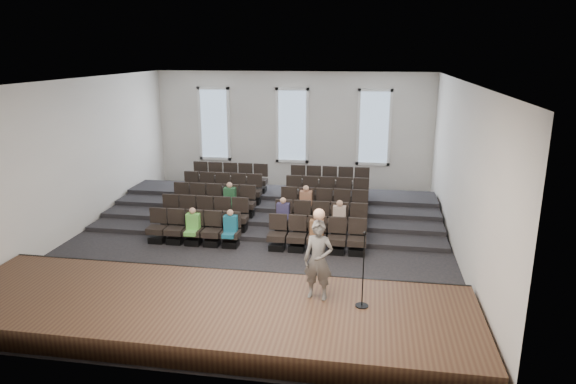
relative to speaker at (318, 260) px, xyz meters
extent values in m
plane|color=black|center=(-2.39, 4.50, -1.40)|extent=(14.00, 14.00, 0.00)
cube|color=white|center=(-2.39, 4.50, 3.61)|extent=(12.00, 14.00, 0.02)
cube|color=silver|center=(-2.39, 11.52, 1.10)|extent=(12.00, 0.04, 5.00)
cube|color=silver|center=(-2.39, -2.52, 1.10)|extent=(12.00, 0.04, 5.00)
cube|color=silver|center=(-8.41, 4.50, 1.10)|extent=(0.04, 14.00, 5.00)
cube|color=silver|center=(3.63, 4.50, 1.10)|extent=(0.04, 14.00, 5.00)
cube|color=#4A321F|center=(-2.39, -0.60, -1.15)|extent=(11.80, 3.60, 0.50)
cube|color=black|center=(-2.39, 1.17, -1.15)|extent=(11.80, 0.06, 0.52)
cube|color=black|center=(-2.39, 6.82, -1.33)|extent=(11.80, 4.80, 0.15)
cube|color=black|center=(-2.39, 7.35, -1.25)|extent=(11.80, 3.75, 0.30)
cube|color=black|center=(-2.39, 7.87, -1.18)|extent=(11.80, 2.70, 0.45)
cube|color=black|center=(-2.39, 8.40, -1.10)|extent=(11.80, 1.65, 0.60)
cube|color=black|center=(-5.51, 3.90, -1.30)|extent=(0.47, 0.43, 0.20)
cube|color=black|center=(-5.51, 3.90, -0.99)|extent=(0.55, 0.50, 0.19)
cube|color=black|center=(-5.51, 4.11, -0.58)|extent=(0.55, 0.08, 0.50)
cube|color=black|center=(-4.91, 3.90, -1.30)|extent=(0.47, 0.43, 0.20)
cube|color=black|center=(-4.91, 3.90, -0.99)|extent=(0.55, 0.50, 0.19)
cube|color=black|center=(-4.91, 4.11, -0.58)|extent=(0.55, 0.08, 0.50)
cube|color=black|center=(-4.31, 3.90, -1.30)|extent=(0.47, 0.43, 0.20)
cube|color=black|center=(-4.31, 3.90, -0.99)|extent=(0.55, 0.50, 0.19)
cube|color=black|center=(-4.31, 4.11, -0.58)|extent=(0.55, 0.08, 0.50)
cube|color=black|center=(-3.71, 3.90, -1.30)|extent=(0.47, 0.43, 0.20)
cube|color=black|center=(-3.71, 3.90, -0.99)|extent=(0.55, 0.50, 0.19)
cube|color=black|center=(-3.71, 4.11, -0.58)|extent=(0.55, 0.08, 0.50)
cube|color=black|center=(-3.11, 3.90, -1.30)|extent=(0.47, 0.43, 0.20)
cube|color=black|center=(-3.11, 3.90, -0.99)|extent=(0.55, 0.50, 0.19)
cube|color=black|center=(-3.11, 4.11, -0.58)|extent=(0.55, 0.08, 0.50)
cube|color=black|center=(-1.66, 3.90, -1.30)|extent=(0.47, 0.43, 0.20)
cube|color=black|center=(-1.66, 3.90, -0.99)|extent=(0.55, 0.50, 0.19)
cube|color=black|center=(-1.66, 4.11, -0.58)|extent=(0.55, 0.08, 0.50)
cube|color=black|center=(-1.06, 3.90, -1.30)|extent=(0.47, 0.43, 0.20)
cube|color=black|center=(-1.06, 3.90, -0.99)|extent=(0.55, 0.50, 0.19)
cube|color=black|center=(-1.06, 4.11, -0.58)|extent=(0.55, 0.08, 0.50)
cube|color=black|center=(-0.46, 3.90, -1.30)|extent=(0.47, 0.43, 0.20)
cube|color=black|center=(-0.46, 3.90, -0.99)|extent=(0.55, 0.50, 0.19)
cube|color=black|center=(-0.46, 4.11, -0.58)|extent=(0.55, 0.08, 0.50)
cube|color=black|center=(0.14, 3.90, -1.30)|extent=(0.47, 0.43, 0.20)
cube|color=black|center=(0.14, 3.90, -0.99)|extent=(0.55, 0.50, 0.19)
cube|color=black|center=(0.14, 4.11, -0.58)|extent=(0.55, 0.08, 0.50)
cube|color=black|center=(0.74, 3.90, -1.30)|extent=(0.47, 0.43, 0.20)
cube|color=black|center=(0.74, 3.90, -0.99)|extent=(0.55, 0.50, 0.19)
cube|color=black|center=(0.74, 4.11, -0.58)|extent=(0.55, 0.08, 0.50)
cube|color=black|center=(-5.51, 4.95, -1.15)|extent=(0.47, 0.43, 0.20)
cube|color=black|center=(-5.51, 4.95, -0.84)|extent=(0.55, 0.50, 0.19)
cube|color=black|center=(-5.51, 5.16, -0.43)|extent=(0.55, 0.08, 0.50)
cube|color=black|center=(-4.91, 4.95, -1.15)|extent=(0.47, 0.43, 0.20)
cube|color=black|center=(-4.91, 4.95, -0.84)|extent=(0.55, 0.50, 0.19)
cube|color=black|center=(-4.91, 5.16, -0.43)|extent=(0.55, 0.08, 0.50)
cube|color=black|center=(-4.31, 4.95, -1.15)|extent=(0.47, 0.43, 0.20)
cube|color=black|center=(-4.31, 4.95, -0.84)|extent=(0.55, 0.50, 0.19)
cube|color=black|center=(-4.31, 5.16, -0.43)|extent=(0.55, 0.08, 0.50)
cube|color=black|center=(-3.71, 4.95, -1.15)|extent=(0.47, 0.43, 0.20)
cube|color=black|center=(-3.71, 4.95, -0.84)|extent=(0.55, 0.50, 0.19)
cube|color=black|center=(-3.71, 5.16, -0.43)|extent=(0.55, 0.08, 0.50)
cube|color=black|center=(-3.11, 4.95, -1.15)|extent=(0.47, 0.43, 0.20)
cube|color=black|center=(-3.11, 4.95, -0.84)|extent=(0.55, 0.50, 0.19)
cube|color=black|center=(-3.11, 5.16, -0.43)|extent=(0.55, 0.08, 0.50)
cube|color=black|center=(-1.66, 4.95, -1.15)|extent=(0.47, 0.43, 0.20)
cube|color=black|center=(-1.66, 4.95, -0.84)|extent=(0.55, 0.50, 0.19)
cube|color=black|center=(-1.66, 5.16, -0.43)|extent=(0.55, 0.08, 0.50)
cube|color=black|center=(-1.06, 4.95, -1.15)|extent=(0.47, 0.43, 0.20)
cube|color=black|center=(-1.06, 4.95, -0.84)|extent=(0.55, 0.50, 0.19)
cube|color=black|center=(-1.06, 5.16, -0.43)|extent=(0.55, 0.08, 0.50)
cube|color=black|center=(-0.46, 4.95, -1.15)|extent=(0.47, 0.43, 0.20)
cube|color=black|center=(-0.46, 4.95, -0.84)|extent=(0.55, 0.50, 0.19)
cube|color=black|center=(-0.46, 5.16, -0.43)|extent=(0.55, 0.08, 0.50)
cube|color=black|center=(0.14, 4.95, -1.15)|extent=(0.47, 0.43, 0.20)
cube|color=black|center=(0.14, 4.95, -0.84)|extent=(0.55, 0.50, 0.19)
cube|color=black|center=(0.14, 5.16, -0.43)|extent=(0.55, 0.08, 0.50)
cube|color=black|center=(0.74, 4.95, -1.15)|extent=(0.47, 0.43, 0.20)
cube|color=black|center=(0.74, 4.95, -0.84)|extent=(0.55, 0.50, 0.19)
cube|color=black|center=(0.74, 5.16, -0.43)|extent=(0.55, 0.08, 0.50)
cube|color=black|center=(-5.51, 6.00, -1.00)|extent=(0.47, 0.42, 0.20)
cube|color=black|center=(-5.51, 6.00, -0.69)|extent=(0.55, 0.50, 0.19)
cube|color=black|center=(-5.51, 6.21, -0.28)|extent=(0.55, 0.08, 0.50)
cube|color=black|center=(-4.91, 6.00, -1.00)|extent=(0.47, 0.42, 0.20)
cube|color=black|center=(-4.91, 6.00, -0.69)|extent=(0.55, 0.50, 0.19)
cube|color=black|center=(-4.91, 6.21, -0.28)|extent=(0.55, 0.08, 0.50)
cube|color=black|center=(-4.31, 6.00, -1.00)|extent=(0.47, 0.42, 0.20)
cube|color=black|center=(-4.31, 6.00, -0.69)|extent=(0.55, 0.50, 0.19)
cube|color=black|center=(-4.31, 6.21, -0.28)|extent=(0.55, 0.08, 0.50)
cube|color=black|center=(-3.71, 6.00, -1.00)|extent=(0.47, 0.42, 0.20)
cube|color=black|center=(-3.71, 6.00, -0.69)|extent=(0.55, 0.50, 0.19)
cube|color=black|center=(-3.71, 6.21, -0.28)|extent=(0.55, 0.08, 0.50)
cube|color=black|center=(-3.11, 6.00, -1.00)|extent=(0.47, 0.42, 0.20)
cube|color=black|center=(-3.11, 6.00, -0.69)|extent=(0.55, 0.50, 0.19)
cube|color=black|center=(-3.11, 6.21, -0.28)|extent=(0.55, 0.08, 0.50)
cube|color=black|center=(-1.66, 6.00, -1.00)|extent=(0.47, 0.42, 0.20)
cube|color=black|center=(-1.66, 6.00, -0.69)|extent=(0.55, 0.50, 0.19)
cube|color=black|center=(-1.66, 6.21, -0.28)|extent=(0.55, 0.08, 0.50)
cube|color=black|center=(-1.06, 6.00, -1.00)|extent=(0.47, 0.42, 0.20)
cube|color=black|center=(-1.06, 6.00, -0.69)|extent=(0.55, 0.50, 0.19)
cube|color=black|center=(-1.06, 6.21, -0.28)|extent=(0.55, 0.08, 0.50)
cube|color=black|center=(-0.46, 6.00, -1.00)|extent=(0.47, 0.42, 0.20)
cube|color=black|center=(-0.46, 6.00, -0.69)|extent=(0.55, 0.50, 0.19)
cube|color=black|center=(-0.46, 6.21, -0.28)|extent=(0.55, 0.08, 0.50)
cube|color=black|center=(0.14, 6.00, -1.00)|extent=(0.47, 0.42, 0.20)
cube|color=black|center=(0.14, 6.00, -0.69)|extent=(0.55, 0.50, 0.19)
cube|color=black|center=(0.14, 6.21, -0.28)|extent=(0.55, 0.08, 0.50)
cube|color=black|center=(0.74, 6.00, -1.00)|extent=(0.47, 0.42, 0.20)
cube|color=black|center=(0.74, 6.00, -0.69)|extent=(0.55, 0.50, 0.19)
cube|color=black|center=(0.74, 6.21, -0.28)|extent=(0.55, 0.08, 0.50)
cube|color=black|center=(-5.51, 7.05, -0.85)|extent=(0.47, 0.42, 0.20)
cube|color=black|center=(-5.51, 7.05, -0.54)|extent=(0.55, 0.50, 0.19)
cube|color=black|center=(-5.51, 7.26, -0.13)|extent=(0.55, 0.08, 0.50)
cube|color=black|center=(-4.91, 7.05, -0.85)|extent=(0.47, 0.42, 0.20)
cube|color=black|center=(-4.91, 7.05, -0.54)|extent=(0.55, 0.50, 0.19)
cube|color=black|center=(-4.91, 7.26, -0.13)|extent=(0.55, 0.08, 0.50)
cube|color=black|center=(-4.31, 7.05, -0.85)|extent=(0.47, 0.42, 0.20)
cube|color=black|center=(-4.31, 7.05, -0.54)|extent=(0.55, 0.50, 0.19)
cube|color=black|center=(-4.31, 7.26, -0.13)|extent=(0.55, 0.08, 0.50)
cube|color=black|center=(-3.71, 7.05, -0.85)|extent=(0.47, 0.42, 0.20)
cube|color=black|center=(-3.71, 7.05, -0.54)|extent=(0.55, 0.50, 0.19)
cube|color=black|center=(-3.71, 7.26, -0.13)|extent=(0.55, 0.08, 0.50)
cube|color=black|center=(-3.11, 7.05, -0.85)|extent=(0.47, 0.42, 0.20)
cube|color=black|center=(-3.11, 7.05, -0.54)|extent=(0.55, 0.50, 0.19)
cube|color=black|center=(-3.11, 7.26, -0.13)|extent=(0.55, 0.08, 0.50)
cube|color=black|center=(-1.66, 7.05, -0.85)|extent=(0.47, 0.42, 0.20)
cube|color=black|center=(-1.66, 7.05, -0.54)|extent=(0.55, 0.50, 0.19)
cube|color=black|center=(-1.66, 7.26, -0.13)|extent=(0.55, 0.08, 0.50)
cube|color=black|center=(-1.06, 7.05, -0.85)|extent=(0.47, 0.42, 0.20)
cube|color=black|center=(-1.06, 7.05, -0.54)|extent=(0.55, 0.50, 0.19)
cube|color=black|center=(-1.06, 7.26, -0.13)|extent=(0.55, 0.08, 0.50)
cube|color=black|center=(-0.46, 7.05, -0.85)|extent=(0.47, 0.42, 0.20)
cube|color=black|center=(-0.46, 7.05, -0.54)|extent=(0.55, 0.50, 0.19)
cube|color=black|center=(-0.46, 7.26, -0.13)|extent=(0.55, 0.08, 0.50)
cube|color=black|center=(0.14, 7.05, -0.85)|extent=(0.47, 0.42, 0.20)
cube|color=black|center=(0.14, 7.05, -0.54)|extent=(0.55, 0.50, 0.19)
cube|color=black|center=(0.14, 7.26, -0.13)|extent=(0.55, 0.08, 0.50)
cube|color=black|center=(0.74, 7.05, -0.85)|extent=(0.47, 0.42, 0.20)
cube|color=black|center=(0.74, 7.05, -0.54)|extent=(0.55, 0.50, 0.19)
cube|color=black|center=(0.74, 7.26, -0.13)|extent=(0.55, 0.08, 0.50)
cube|color=black|center=(-5.51, 8.10, -0.70)|extent=(0.47, 0.42, 0.20)
cube|color=black|center=(-5.51, 8.10, -0.39)|extent=(0.55, 0.50, 0.19)
cube|color=black|center=(-5.51, 8.31, 0.02)|extent=(0.55, 0.08, 0.50)
cube|color=black|center=(-4.91, 8.10, -0.70)|extent=(0.47, 0.42, 0.20)
cube|color=black|center=(-4.91, 8.10, -0.39)|extent=(0.55, 0.50, 0.19)
cube|color=black|center=(-4.91, 8.31, 0.02)|extent=(0.55, 0.08, 0.50)
cube|color=black|center=(-4.31, 8.10, -0.70)|extent=(0.47, 0.42, 0.20)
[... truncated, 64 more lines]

